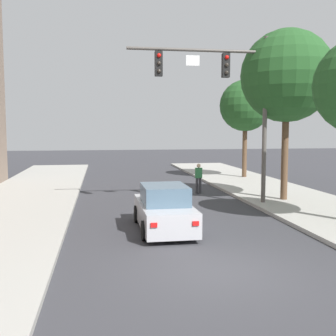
{
  "coord_description": "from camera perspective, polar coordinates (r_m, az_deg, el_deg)",
  "views": [
    {
      "loc": [
        -2.79,
        -9.67,
        3.53
      ],
      "look_at": [
        -0.19,
        6.2,
        2.0
      ],
      "focal_mm": 43.99,
      "sensor_mm": 36.0,
      "label": 1
    }
  ],
  "objects": [
    {
      "name": "ground_plane",
      "position": [
        10.66,
        6.62,
        -13.93
      ],
      "size": [
        120.0,
        120.0,
        0.0
      ],
      "primitive_type": "plane",
      "color": "#38383D"
    },
    {
      "name": "traffic_signal_mast",
      "position": [
        18.81,
        8.26,
        10.88
      ],
      "size": [
        6.35,
        0.38,
        7.5
      ],
      "color": "#514C47",
      "rests_on": "sidewalk_right"
    },
    {
      "name": "car_lead_silver",
      "position": [
        14.44,
        -0.56,
        -5.78
      ],
      "size": [
        1.86,
        4.25,
        1.6
      ],
      "color": "#B7B7BC",
      "rests_on": "ground"
    },
    {
      "name": "pedestrian_crossing_road",
      "position": [
        22.61,
        4.26,
        -1.23
      ],
      "size": [
        0.36,
        0.22,
        1.64
      ],
      "color": "#333338",
      "rests_on": "ground"
    },
    {
      "name": "street_tree_second",
      "position": [
        20.53,
        16.14,
        12.1
      ],
      "size": [
        4.33,
        4.33,
        8.03
      ],
      "color": "brown",
      "rests_on": "sidewalk_right"
    },
    {
      "name": "street_tree_third",
      "position": [
        29.5,
        10.67,
        8.46
      ],
      "size": [
        3.58,
        3.58,
        6.8
      ],
      "color": "brown",
      "rests_on": "sidewalk_right"
    }
  ]
}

